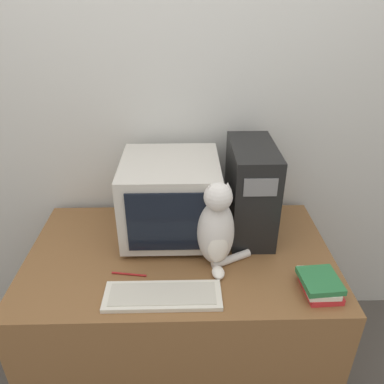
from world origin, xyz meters
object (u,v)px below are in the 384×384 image
object	(u,v)px
crt_monitor	(171,198)
pen	(129,274)
cat	(216,229)
computer_tower	(250,190)
book_stack	(320,284)
keyboard	(163,296)

from	to	relation	value
crt_monitor	pen	distance (m)	0.40
cat	pen	xyz separation A→B (m)	(-0.36, -0.08, -0.17)
computer_tower	pen	world-z (taller)	computer_tower
crt_monitor	computer_tower	distance (m)	0.37
crt_monitor	computer_tower	size ratio (longest dim) A/B	1.00
computer_tower	book_stack	xyz separation A→B (m)	(0.21, -0.43, -0.18)
computer_tower	keyboard	distance (m)	0.63
book_stack	cat	bearing A→B (deg)	154.24
computer_tower	keyboard	xyz separation A→B (m)	(-0.39, -0.45, -0.21)
keyboard	cat	distance (m)	0.34
computer_tower	pen	distance (m)	0.66
computer_tower	pen	bearing A→B (deg)	-149.63
computer_tower	pen	size ratio (longest dim) A/B	3.01
book_stack	computer_tower	bearing A→B (deg)	116.54
computer_tower	pen	xyz separation A→B (m)	(-0.54, -0.32, -0.22)
keyboard	pen	bearing A→B (deg)	137.81
crt_monitor	keyboard	size ratio (longest dim) A/B	0.98
cat	book_stack	world-z (taller)	cat
computer_tower	keyboard	world-z (taller)	computer_tower
cat	book_stack	size ratio (longest dim) A/B	2.12
keyboard	book_stack	world-z (taller)	book_stack
crt_monitor	computer_tower	world-z (taller)	computer_tower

